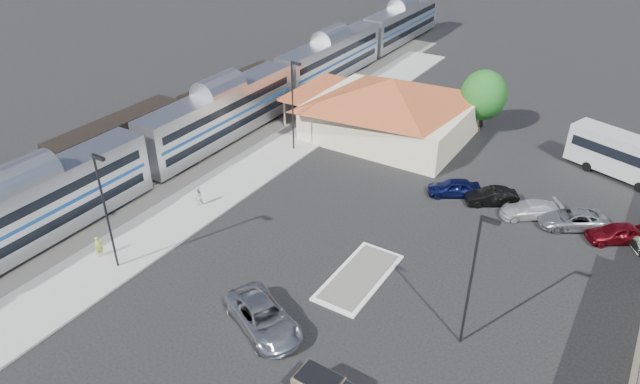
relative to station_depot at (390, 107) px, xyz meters
The scene contains 20 objects.
ground 24.63m from the station_depot, 79.24° to the right, with size 280.00×280.00×0.00m, color black.
railbed 23.14m from the station_depot, 135.78° to the right, with size 16.00×100.00×0.12m, color #4C4944.
platform 19.71m from the station_depot, 112.45° to the right, with size 5.50×92.00×0.18m, color gray.
passenger_train 16.96m from the station_depot, 142.43° to the right, with size 3.00×104.00×5.55m.
freight_cars 26.73m from the station_depot, 136.72° to the right, with size 2.80×46.00×4.00m.
station_depot is the anchor object (origin of this frame).
traffic_island_south 23.80m from the station_depot, 68.74° to the right, with size 3.30×7.50×0.21m.
lamp_plat_s 30.74m from the station_depot, 101.94° to the right, with size 1.08×0.25×9.00m.
lamp_plat_n 10.45m from the station_depot, 128.41° to the right, with size 1.08×0.25×9.00m.
lamp_lot 29.30m from the station_depot, 55.24° to the right, with size 1.08×0.25×9.00m.
tree_depot 9.69m from the station_depot, 38.43° to the left, with size 4.71×4.71×6.63m.
suv 29.99m from the station_depot, 78.67° to the right, with size 2.85×6.19×1.72m, color #A0A2A8.
coach_bus 22.91m from the station_depot, ahead, with size 12.29×6.50×3.88m.
person_a 31.11m from the station_depot, 105.63° to the right, with size 0.59×0.39×1.63m, color #A1B638.
person_b 22.16m from the station_depot, 108.99° to the right, with size 0.77×0.60×1.58m, color silver.
parked_car_a 13.00m from the station_depot, 38.41° to the right, with size 1.77×4.40×1.50m, color #0D1345.
parked_car_b 15.46m from the station_depot, 30.03° to the right, with size 1.49×4.28×1.41m, color black.
parked_car_c 18.40m from the station_depot, 25.81° to the right, with size 1.93×4.75×1.38m, color silver.
parked_car_d 21.19m from the station_depot, 21.28° to the right, with size 2.41×5.23×1.45m, color gray.
parked_car_e 24.28m from the station_depot, 19.19° to the right, with size 1.77×4.41×1.50m, color maroon.
Camera 1 is at (18.04, -25.50, 25.12)m, focal length 32.00 mm.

